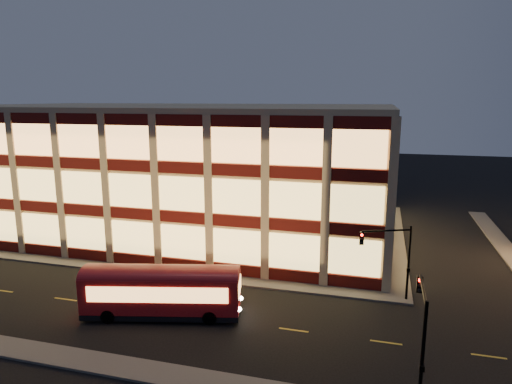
% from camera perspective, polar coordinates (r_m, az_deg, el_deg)
% --- Properties ---
extents(ground, '(200.00, 200.00, 0.00)m').
position_cam_1_polar(ground, '(42.71, -15.55, -9.83)').
color(ground, black).
rests_on(ground, ground).
extents(sidewalk_office_south, '(54.00, 2.00, 0.15)m').
position_cam_1_polar(sidewalk_office_south, '(45.01, -18.22, -8.76)').
color(sidewalk_office_south, '#514F4C').
rests_on(sidewalk_office_south, ground).
extents(sidewalk_office_east, '(2.00, 30.00, 0.15)m').
position_cam_1_polar(sidewalk_office_east, '(53.13, 16.95, -5.55)').
color(sidewalk_office_east, '#514F4C').
rests_on(sidewalk_office_east, ground).
extents(sidewalk_tower_west, '(2.00, 30.00, 0.15)m').
position_cam_1_polar(sidewalk_tower_west, '(54.65, 28.60, -6.02)').
color(sidewalk_tower_west, '#514F4C').
rests_on(sidewalk_tower_west, ground).
extents(sidewalk_near, '(100.00, 2.00, 0.15)m').
position_cam_1_polar(sidewalk_near, '(33.33, -27.55, -17.02)').
color(sidewalk_near, '#514F4C').
rests_on(sidewalk_near, ground).
extents(office_building, '(50.45, 30.45, 14.50)m').
position_cam_1_polar(office_building, '(56.72, -9.75, 3.30)').
color(office_building, tan).
rests_on(office_building, ground).
extents(traffic_signal_far, '(3.79, 1.87, 6.00)m').
position_cam_1_polar(traffic_signal_far, '(35.91, 16.62, -7.06)').
color(traffic_signal_far, black).
rests_on(traffic_signal_far, ground).
extents(traffic_signal_near, '(0.32, 4.45, 6.00)m').
position_cam_1_polar(traffic_signal_near, '(25.55, 20.00, -15.13)').
color(traffic_signal_near, black).
rests_on(traffic_signal_near, ground).
extents(trolley_bus, '(11.39, 5.31, 3.74)m').
position_cam_1_polar(trolley_bus, '(33.77, -11.69, -11.72)').
color(trolley_bus, '#9A080D').
rests_on(trolley_bus, ground).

